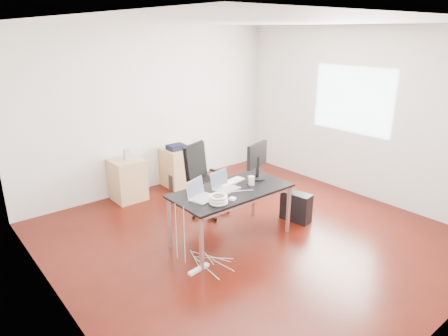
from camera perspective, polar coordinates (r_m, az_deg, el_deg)
room_shell at (r=5.16m, az=4.19°, el=4.36°), size 5.00×5.00×5.00m
desk at (r=5.26m, az=1.04°, el=-3.63°), size 1.60×0.80×0.73m
office_chair at (r=6.08m, az=-2.94°, el=-1.19°), size 0.61×0.62×1.08m
filing_cabinet_left at (r=6.85m, az=-13.61°, el=-1.62°), size 0.50×0.50×0.70m
filing_cabinet_right at (r=7.30m, az=-6.55°, el=0.12°), size 0.50×0.50×0.70m
pc_tower at (r=6.07m, az=10.25°, el=-5.46°), size 0.27×0.48×0.44m
wastebasket at (r=7.20m, az=-6.97°, el=-1.97°), size 0.30×0.30×0.28m
power_strip at (r=4.91m, az=-3.62°, el=-14.21°), size 0.31×0.10×0.04m
laptop_left at (r=4.97m, az=-3.39°, el=-3.74°), size 0.39×0.34×0.23m
laptop_right at (r=5.24m, az=0.00°, el=-2.44°), size 0.37×0.31×0.23m
monitor at (r=5.58m, az=4.75°, el=1.32°), size 0.45×0.26×0.51m
keyboard at (r=5.47m, az=1.03°, el=-2.02°), size 0.46×0.20×0.02m
cup_white at (r=5.40m, az=3.94°, el=-1.79°), size 0.10×0.10×0.12m
cup_brown at (r=5.45m, az=3.69°, el=-1.67°), size 0.08×0.08×0.10m
cable_coil at (r=4.81m, az=-0.82°, el=-4.50°), size 0.24×0.24×0.11m
power_adapter at (r=4.93m, az=1.22°, el=-4.42°), size 0.09×0.09×0.03m
speaker at (r=6.69m, az=-13.72°, el=1.87°), size 0.09×0.08×0.18m
navy_garment at (r=7.14m, az=-6.85°, el=2.98°), size 0.30×0.25×0.09m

